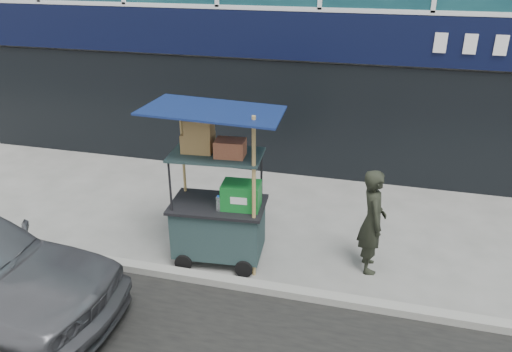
# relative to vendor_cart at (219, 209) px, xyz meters

# --- Properties ---
(ground) EXTENTS (80.00, 80.00, 0.00)m
(ground) POSITION_rel_vendor_cart_xyz_m (0.88, -0.42, -0.88)
(ground) COLOR #63645F
(ground) RESTS_ON ground
(curb) EXTENTS (80.00, 0.18, 0.12)m
(curb) POSITION_rel_vendor_cart_xyz_m (0.88, -0.62, -0.82)
(curb) COLOR gray
(curb) RESTS_ON ground
(vendor_cart) EXTENTS (1.97, 1.47, 2.52)m
(vendor_cart) POSITION_rel_vendor_cart_xyz_m (0.00, 0.00, 0.00)
(vendor_cart) COLOR #1C3030
(vendor_cart) RESTS_ON ground
(vendor_man) EXTENTS (0.49, 0.65, 1.61)m
(vendor_man) POSITION_rel_vendor_cart_xyz_m (2.23, 0.35, -0.08)
(vendor_man) COLOR black
(vendor_man) RESTS_ON ground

